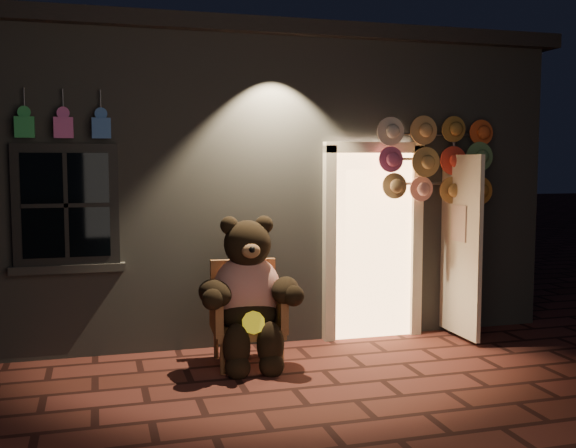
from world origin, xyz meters
name	(u,v)px	position (x,y,z in m)	size (l,w,h in m)	color
ground	(294,389)	(0.00, 0.00, 0.00)	(60.00, 60.00, 0.00)	#5E2923
shop_building	(214,179)	(0.00, 3.99, 1.74)	(7.30, 5.95, 3.51)	slate
wicker_armchair	(246,312)	(-0.22, 0.90, 0.50)	(0.72, 0.66, 1.00)	#9B623C
teddy_bear	(248,294)	(-0.23, 0.77, 0.71)	(1.07, 0.85, 1.48)	#B52113
hat_rack	(439,161)	(2.05, 1.28, 1.98)	(1.40, 0.22, 2.48)	#59595E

